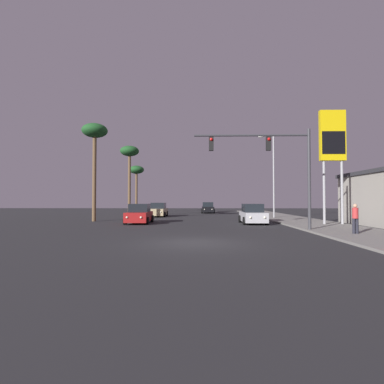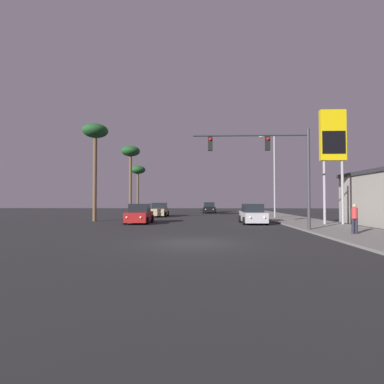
{
  "view_description": "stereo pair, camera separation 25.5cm",
  "coord_description": "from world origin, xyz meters",
  "px_view_note": "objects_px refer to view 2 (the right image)",
  "views": [
    {
      "loc": [
        0.2,
        -14.03,
        1.99
      ],
      "look_at": [
        -0.41,
        11.99,
        2.71
      ],
      "focal_mm": 28.0,
      "sensor_mm": 36.0,
      "label": 1
    },
    {
      "loc": [
        0.45,
        -14.02,
        1.99
      ],
      "look_at": [
        -0.41,
        11.99,
        2.71
      ],
      "focal_mm": 28.0,
      "sensor_mm": 36.0,
      "label": 2
    }
  ],
  "objects_px": {
    "car_black": "(209,208)",
    "palm_tree_near": "(95,137)",
    "palm_tree_mid": "(131,155)",
    "car_red": "(139,214)",
    "car_silver": "(253,215)",
    "car_tan": "(159,210)",
    "street_lamp": "(273,171)",
    "traffic_light_mast": "(275,158)",
    "palm_tree_far": "(138,172)",
    "pedestrian_on_sidewalk": "(355,217)",
    "gas_station_sign": "(333,142)"
  },
  "relations": [
    {
      "from": "car_black",
      "to": "traffic_light_mast",
      "type": "xyz_separation_m",
      "value": [
        3.59,
        -27.12,
        3.98
      ]
    },
    {
      "from": "car_black",
      "to": "palm_tree_near",
      "type": "xyz_separation_m",
      "value": [
        -11.29,
        -18.53,
        7.3
      ]
    },
    {
      "from": "car_silver",
      "to": "gas_station_sign",
      "type": "xyz_separation_m",
      "value": [
        5.99,
        -1.87,
        5.86
      ]
    },
    {
      "from": "traffic_light_mast",
      "to": "palm_tree_near",
      "type": "xyz_separation_m",
      "value": [
        -14.88,
        8.59,
        3.33
      ]
    },
    {
      "from": "street_lamp",
      "to": "car_silver",
      "type": "bearing_deg",
      "value": -116.19
    },
    {
      "from": "gas_station_sign",
      "to": "pedestrian_on_sidewalk",
      "type": "bearing_deg",
      "value": -104.9
    },
    {
      "from": "traffic_light_mast",
      "to": "palm_tree_near",
      "type": "height_order",
      "value": "palm_tree_near"
    },
    {
      "from": "car_black",
      "to": "car_tan",
      "type": "xyz_separation_m",
      "value": [
        -6.32,
        -10.21,
        0.0
      ]
    },
    {
      "from": "car_silver",
      "to": "street_lamp",
      "type": "xyz_separation_m",
      "value": [
        3.4,
        6.91,
        4.36
      ]
    },
    {
      "from": "street_lamp",
      "to": "car_tan",
      "type": "bearing_deg",
      "value": 163.81
    },
    {
      "from": "gas_station_sign",
      "to": "pedestrian_on_sidewalk",
      "type": "relative_size",
      "value": 5.39
    },
    {
      "from": "car_tan",
      "to": "palm_tree_mid",
      "type": "height_order",
      "value": "palm_tree_mid"
    },
    {
      "from": "traffic_light_mast",
      "to": "palm_tree_mid",
      "type": "bearing_deg",
      "value": 126.75
    },
    {
      "from": "car_silver",
      "to": "car_tan",
      "type": "bearing_deg",
      "value": -47.72
    },
    {
      "from": "car_tan",
      "to": "street_lamp",
      "type": "distance_m",
      "value": 14.16
    },
    {
      "from": "car_tan",
      "to": "palm_tree_near",
      "type": "bearing_deg",
      "value": 60.73
    },
    {
      "from": "car_red",
      "to": "palm_tree_mid",
      "type": "relative_size",
      "value": 0.48
    },
    {
      "from": "pedestrian_on_sidewalk",
      "to": "palm_tree_near",
      "type": "xyz_separation_m",
      "value": [
        -18.69,
        11.02,
        7.03
      ]
    },
    {
      "from": "palm_tree_far",
      "to": "car_silver",
      "type": "bearing_deg",
      "value": -56.65
    },
    {
      "from": "palm_tree_far",
      "to": "palm_tree_near",
      "type": "distance_m",
      "value": 20.06
    },
    {
      "from": "pedestrian_on_sidewalk",
      "to": "palm_tree_near",
      "type": "relative_size",
      "value": 0.18
    },
    {
      "from": "gas_station_sign",
      "to": "palm_tree_near",
      "type": "xyz_separation_m",
      "value": [
        -20.5,
        4.22,
        1.45
      ]
    },
    {
      "from": "traffic_light_mast",
      "to": "gas_station_sign",
      "type": "height_order",
      "value": "gas_station_sign"
    },
    {
      "from": "car_silver",
      "to": "palm_tree_near",
      "type": "relative_size",
      "value": 0.47
    },
    {
      "from": "car_silver",
      "to": "palm_tree_far",
      "type": "xyz_separation_m",
      "value": [
        -14.7,
        22.34,
        5.8
      ]
    },
    {
      "from": "car_black",
      "to": "pedestrian_on_sidewalk",
      "type": "height_order",
      "value": "pedestrian_on_sidewalk"
    },
    {
      "from": "traffic_light_mast",
      "to": "gas_station_sign",
      "type": "relative_size",
      "value": 0.84
    },
    {
      "from": "gas_station_sign",
      "to": "palm_tree_far",
      "type": "relative_size",
      "value": 1.19
    },
    {
      "from": "palm_tree_far",
      "to": "palm_tree_mid",
      "type": "height_order",
      "value": "palm_tree_mid"
    },
    {
      "from": "car_tan",
      "to": "car_silver",
      "type": "height_order",
      "value": "same"
    },
    {
      "from": "car_red",
      "to": "car_silver",
      "type": "relative_size",
      "value": 1.0
    },
    {
      "from": "car_black",
      "to": "palm_tree_mid",
      "type": "xyz_separation_m",
      "value": [
        -10.29,
        -8.53,
        7.03
      ]
    },
    {
      "from": "car_black",
      "to": "pedestrian_on_sidewalk",
      "type": "distance_m",
      "value": 30.47
    },
    {
      "from": "traffic_light_mast",
      "to": "palm_tree_mid",
      "type": "height_order",
      "value": "palm_tree_mid"
    },
    {
      "from": "car_tan",
      "to": "car_red",
      "type": "bearing_deg",
      "value": 90.51
    },
    {
      "from": "gas_station_sign",
      "to": "palm_tree_mid",
      "type": "distance_m",
      "value": 24.16
    },
    {
      "from": "car_tan",
      "to": "palm_tree_far",
      "type": "bearing_deg",
      "value": -64.56
    },
    {
      "from": "street_lamp",
      "to": "palm_tree_near",
      "type": "distance_m",
      "value": 18.71
    },
    {
      "from": "palm_tree_near",
      "to": "car_tan",
      "type": "bearing_deg",
      "value": 59.16
    },
    {
      "from": "car_red",
      "to": "palm_tree_far",
      "type": "bearing_deg",
      "value": -78.67
    },
    {
      "from": "car_tan",
      "to": "pedestrian_on_sidewalk",
      "type": "xyz_separation_m",
      "value": [
        13.72,
        -19.34,
        0.27
      ]
    },
    {
      "from": "car_black",
      "to": "car_red",
      "type": "distance_m",
      "value": 21.86
    },
    {
      "from": "car_black",
      "to": "pedestrian_on_sidewalk",
      "type": "xyz_separation_m",
      "value": [
        7.4,
        -29.55,
        0.27
      ]
    },
    {
      "from": "car_black",
      "to": "gas_station_sign",
      "type": "distance_m",
      "value": 25.23
    },
    {
      "from": "car_tan",
      "to": "traffic_light_mast",
      "type": "relative_size",
      "value": 0.58
    },
    {
      "from": "car_red",
      "to": "palm_tree_far",
      "type": "height_order",
      "value": "palm_tree_far"
    },
    {
      "from": "gas_station_sign",
      "to": "car_black",
      "type": "bearing_deg",
      "value": 112.03
    },
    {
      "from": "car_black",
      "to": "palm_tree_near",
      "type": "relative_size",
      "value": 0.46
    },
    {
      "from": "traffic_light_mast",
      "to": "palm_tree_far",
      "type": "distance_m",
      "value": 32.37
    },
    {
      "from": "car_silver",
      "to": "street_lamp",
      "type": "height_order",
      "value": "street_lamp"
    }
  ]
}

